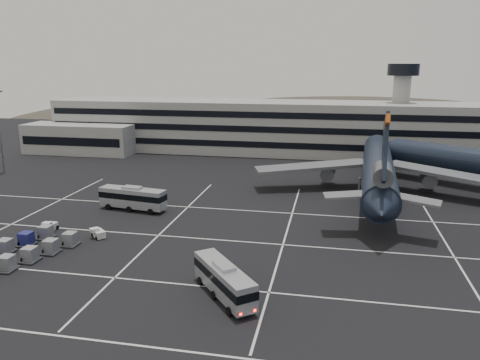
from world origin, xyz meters
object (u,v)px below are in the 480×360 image
Objects in this scene: trijet_main at (378,169)px; tug_a at (49,227)px; bus_far at (133,197)px; uld_cluster at (17,251)px; bus_near at (224,279)px.

tug_a is (-48.89, -29.19, -4.55)m from trijet_main.
uld_cluster is at bearing 171.93° from bus_far.
trijet_main reaches higher than bus_near.
trijet_main is 5.85× the size of bus_near.
bus_near is 0.83× the size of bus_far.
bus_far is 4.74× the size of tug_a.
bus_near is 34.42m from bus_far.
trijet_main reaches higher than tug_a.
bus_far reaches higher than tug_a.
bus_far is (-22.01, 26.46, 0.19)m from bus_near.
bus_far is 22.47m from uld_cluster.
bus_far is 14.58m from tug_a.
bus_near is at bearing -23.51° from tug_a.
uld_cluster is at bearing -136.99° from trijet_main.
uld_cluster is (-47.28, -38.55, -4.32)m from trijet_main.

